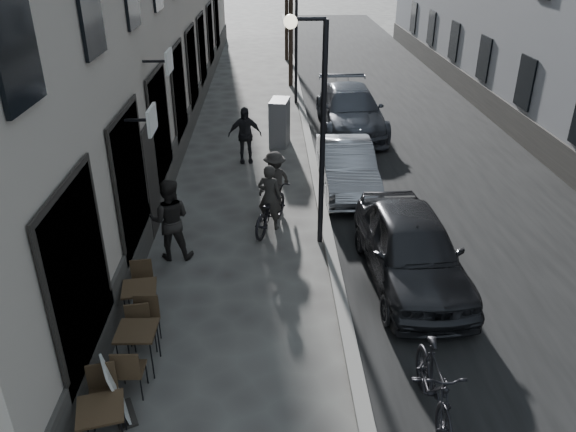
{
  "coord_description": "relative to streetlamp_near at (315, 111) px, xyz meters",
  "views": [
    {
      "loc": [
        -1.15,
        -5.51,
        6.53
      ],
      "look_at": [
        -0.83,
        3.79,
        1.8
      ],
      "focal_mm": 35.0,
      "sensor_mm": 36.0,
      "label": 1
    }
  ],
  "objects": [
    {
      "name": "road",
      "position": [
        4.02,
        10.0,
        -3.16
      ],
      "size": [
        7.3,
        60.0,
        0.0
      ],
      "primitive_type": "cube",
      "color": "black",
      "rests_on": "ground"
    },
    {
      "name": "kerb",
      "position": [
        0.37,
        10.0,
        -3.1
      ],
      "size": [
        0.25,
        60.0,
        0.12
      ],
      "primitive_type": "cube",
      "color": "#65635E",
      "rests_on": "ground"
    },
    {
      "name": "streetlamp_near",
      "position": [
        0.0,
        0.0,
        0.0
      ],
      "size": [
        0.9,
        0.28,
        5.09
      ],
      "color": "black",
      "rests_on": "ground"
    },
    {
      "name": "streetlamp_far",
      "position": [
        0.0,
        12.0,
        0.0
      ],
      "size": [
        0.9,
        0.28,
        5.09
      ],
      "color": "black",
      "rests_on": "ground"
    },
    {
      "name": "bistro_set_a",
      "position": [
        -3.33,
        -5.83,
        -2.7
      ],
      "size": [
        0.77,
        1.58,
        0.9
      ],
      "rotation": [
        0.0,
        0.0,
        0.24
      ],
      "color": "#2F2115",
      "rests_on": "ground"
    },
    {
      "name": "bistro_set_b",
      "position": [
        -3.18,
        -4.19,
        -2.69
      ],
      "size": [
        0.65,
        1.56,
        0.92
      ],
      "rotation": [
        0.0,
        0.0,
        -0.02
      ],
      "color": "#2F2115",
      "rests_on": "ground"
    },
    {
      "name": "bistro_set_c",
      "position": [
        -3.4,
        -2.91,
        -2.7
      ],
      "size": [
        0.69,
        1.54,
        0.89
      ],
      "rotation": [
        0.0,
        0.0,
        0.15
      ],
      "color": "#2F2115",
      "rests_on": "ground"
    },
    {
      "name": "sign_board",
      "position": [
        -3.29,
        -5.23,
        -2.75
      ],
      "size": [
        0.55,
        0.65,
        1.01
      ],
      "rotation": [
        0.0,
        0.0,
        0.42
      ],
      "color": "black",
      "rests_on": "ground"
    },
    {
      "name": "utility_cabinet",
      "position": [
        -0.63,
        6.78,
        -2.38
      ],
      "size": [
        0.75,
        1.12,
        1.56
      ],
      "primitive_type": "cube",
      "rotation": [
        0.0,
        0.0,
        -0.19
      ],
      "color": "#5E5E60",
      "rests_on": "ground"
    },
    {
      "name": "bicycle",
      "position": [
        -0.99,
        0.72,
        -2.65
      ],
      "size": [
        1.31,
        2.04,
        1.01
      ],
      "primitive_type": "imported",
      "rotation": [
        0.0,
        0.0,
        2.78
      ],
      "color": "black",
      "rests_on": "ground"
    },
    {
      "name": "cyclist_rider",
      "position": [
        -0.99,
        0.72,
        -2.33
      ],
      "size": [
        0.7,
        0.58,
        1.66
      ],
      "primitive_type": "imported",
      "rotation": [
        0.0,
        0.0,
        2.78
      ],
      "color": "#282623",
      "rests_on": "ground"
    },
    {
      "name": "pedestrian_near",
      "position": [
        -3.17,
        -0.59,
        -2.23
      ],
      "size": [
        0.92,
        0.72,
        1.86
      ],
      "primitive_type": "imported",
      "rotation": [
        0.0,
        0.0,
        3.16
      ],
      "color": "black",
      "rests_on": "ground"
    },
    {
      "name": "pedestrian_mid",
      "position": [
        -0.86,
        1.85,
        -2.38
      ],
      "size": [
        1.13,
        1.1,
        1.55
      ],
      "primitive_type": "imported",
      "rotation": [
        0.0,
        0.0,
        3.88
      ],
      "color": "#262421",
      "rests_on": "ground"
    },
    {
      "name": "pedestrian_far",
      "position": [
        -1.74,
        5.18,
        -2.27
      ],
      "size": [
        1.08,
        0.54,
        1.77
      ],
      "primitive_type": "imported",
      "rotation": [
        0.0,
        0.0,
        0.1
      ],
      "color": "black",
      "rests_on": "ground"
    },
    {
      "name": "car_near",
      "position": [
        1.88,
        -1.71,
        -2.41
      ],
      "size": [
        1.95,
        4.49,
        1.51
      ],
      "primitive_type": "imported",
      "rotation": [
        0.0,
        0.0,
        0.04
      ],
      "color": "black",
      "rests_on": "ground"
    },
    {
      "name": "car_mid",
      "position": [
        1.17,
        3.02,
        -2.5
      ],
      "size": [
        1.43,
        4.05,
        1.33
      ],
      "primitive_type": "imported",
      "rotation": [
        0.0,
        0.0,
        0.01
      ],
      "color": "#95979D",
      "rests_on": "ground"
    },
    {
      "name": "car_far",
      "position": [
        1.97,
        8.2,
        -2.39
      ],
      "size": [
        2.24,
        5.35,
        1.54
      ],
      "primitive_type": "imported",
      "rotation": [
        0.0,
        0.0,
        0.01
      ],
      "color": "#3F434B",
      "rests_on": "ground"
    },
    {
      "name": "moped",
      "position": [
        1.37,
        -5.42,
        -2.56
      ],
      "size": [
        0.58,
        1.99,
        1.19
      ],
      "primitive_type": "imported",
      "rotation": [
        0.0,
        0.0,
        -0.01
      ],
      "color": "black",
      "rests_on": "ground"
    }
  ]
}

